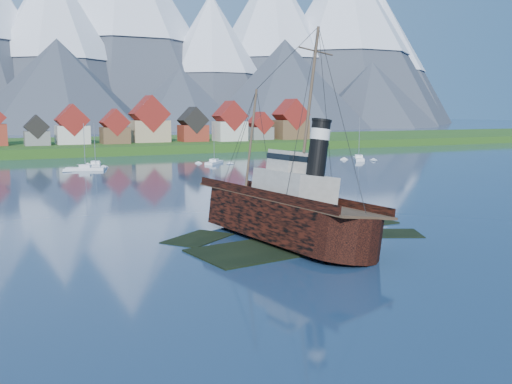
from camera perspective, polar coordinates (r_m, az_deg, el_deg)
name	(u,v)px	position (r m, az deg, el deg)	size (l,w,h in m)	color
ground	(291,242)	(64.78, 3.55, -4.98)	(1400.00, 1400.00, 0.00)	navy
shoal	(296,239)	(67.53, 3.97, -4.74)	(31.71, 21.24, 1.14)	black
shore_bank	(73,150)	(227.59, -17.88, 4.07)	(600.00, 80.00, 3.20)	#2B4E16
seawall	(90,157)	(190.11, -16.28, 3.40)	(600.00, 2.50, 2.00)	#3F3D38
mountains	(13,21)	(542.27, -23.13, 15.44)	(965.00, 340.00, 205.00)	#2D333D
tugboat_wreck	(274,210)	(66.73, 1.77, -1.80)	(7.40, 31.88, 25.26)	black
sailboat_c	(85,169)	(147.25, -16.70, 2.19)	(9.53, 5.85, 12.07)	white
sailboat_d	(359,159)	(172.71, 10.23, 3.25)	(7.01, 9.66, 13.32)	white
sailboat_e	(95,165)	(156.90, -15.76, 2.57)	(4.74, 10.58, 11.91)	white
sailboat_f	(214,163)	(158.99, -4.20, 2.92)	(7.65, 8.14, 11.07)	white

